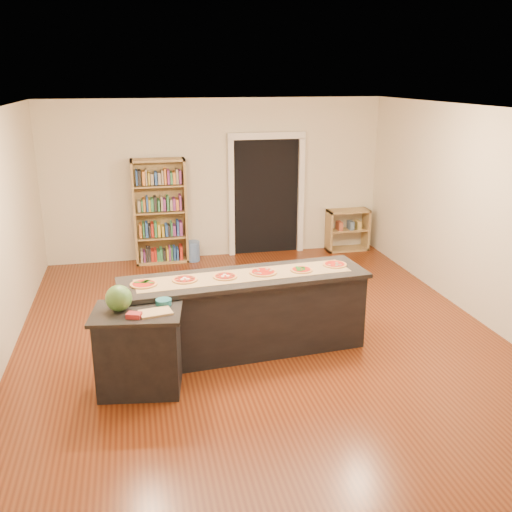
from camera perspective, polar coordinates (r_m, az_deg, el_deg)
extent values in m
cube|color=beige|center=(6.86, 0.36, 2.69)|extent=(6.00, 7.00, 2.80)
cube|color=#622B10|center=(7.34, 0.33, -7.90)|extent=(6.00, 7.00, 0.01)
cube|color=white|center=(6.63, 0.38, 14.43)|extent=(6.00, 7.00, 0.01)
cube|color=black|center=(10.44, 1.00, 5.94)|extent=(1.20, 0.02, 2.10)
cube|color=silver|center=(10.27, -2.49, 5.73)|extent=(0.10, 0.08, 2.10)
cube|color=silver|center=(10.56, 4.51, 6.03)|extent=(0.10, 0.08, 2.10)
cube|color=silver|center=(10.23, 1.10, 11.94)|extent=(1.40, 0.08, 0.12)
cube|color=black|center=(6.79, -1.12, -5.97)|extent=(2.81, 0.70, 0.90)
cube|color=black|center=(6.61, -1.14, -2.18)|extent=(2.89, 0.78, 0.05)
cube|color=black|center=(6.11, -11.58, -9.41)|extent=(0.82, 0.58, 0.85)
cube|color=black|center=(5.93, -11.85, -5.56)|extent=(0.90, 0.66, 0.04)
cube|color=#A88951|center=(10.02, -9.57, 4.39)|extent=(0.91, 0.32, 1.82)
cube|color=#A88951|center=(10.85, 9.14, 2.59)|extent=(0.78, 0.33, 0.78)
cylinder|color=#5074B2|center=(10.20, -6.32, 0.50)|extent=(0.24, 0.24, 0.36)
cube|color=#A58255|center=(6.61, -1.16, -1.94)|extent=(2.54, 0.66, 0.00)
sphere|color=#144214|center=(5.92, -13.57, -4.12)|extent=(0.27, 0.27, 0.27)
cube|color=tan|center=(5.82, -10.01, -5.58)|extent=(0.35, 0.27, 0.02)
cube|color=maroon|center=(5.76, -12.11, -5.82)|extent=(0.17, 0.14, 0.05)
cylinder|color=#195966|center=(6.00, -9.23, -4.58)|extent=(0.16, 0.16, 0.06)
cylinder|color=tan|center=(6.42, -11.17, -2.78)|extent=(0.29, 0.29, 0.02)
cylinder|color=#A5190C|center=(6.42, -11.18, -2.70)|extent=(0.24, 0.24, 0.00)
cylinder|color=tan|center=(6.49, -7.13, -2.36)|extent=(0.31, 0.31, 0.02)
cylinder|color=#A5190C|center=(6.49, -7.14, -2.28)|extent=(0.25, 0.25, 0.00)
cylinder|color=tan|center=(6.55, -3.11, -2.05)|extent=(0.29, 0.29, 0.02)
cylinder|color=#A5190C|center=(6.55, -3.11, -1.98)|extent=(0.23, 0.23, 0.00)
cylinder|color=tan|center=(6.68, 0.71, -1.63)|extent=(0.31, 0.31, 0.02)
cylinder|color=#A5190C|center=(6.67, 0.71, -1.56)|extent=(0.26, 0.26, 0.00)
cylinder|color=tan|center=(6.78, 4.57, -1.39)|extent=(0.28, 0.28, 0.02)
cylinder|color=#A5190C|center=(6.78, 4.57, -1.32)|extent=(0.23, 0.23, 0.00)
cylinder|color=tan|center=(7.01, 7.87, -0.84)|extent=(0.28, 0.28, 0.02)
cylinder|color=#A5190C|center=(7.01, 7.88, -0.77)|extent=(0.23, 0.23, 0.00)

